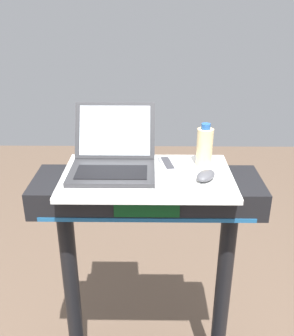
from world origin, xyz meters
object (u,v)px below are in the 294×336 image
at_px(computer_mouse, 206,175).
at_px(water_bottle, 205,147).
at_px(laptop, 113,158).
at_px(tv_remote, 167,165).

distance_m(computer_mouse, water_bottle, 0.15).
bearing_deg(laptop, tv_remote, 4.39).
xyz_separation_m(computer_mouse, tv_remote, (-0.14, 0.11, -0.01)).
bearing_deg(water_bottle, computer_mouse, -93.68).
relative_size(computer_mouse, water_bottle, 0.56).
bearing_deg(laptop, computer_mouse, -14.45).
height_order(computer_mouse, tv_remote, computer_mouse).
bearing_deg(tv_remote, computer_mouse, -38.05).
relative_size(laptop, computer_mouse, 3.45).
relative_size(computer_mouse, tv_remote, 0.60).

